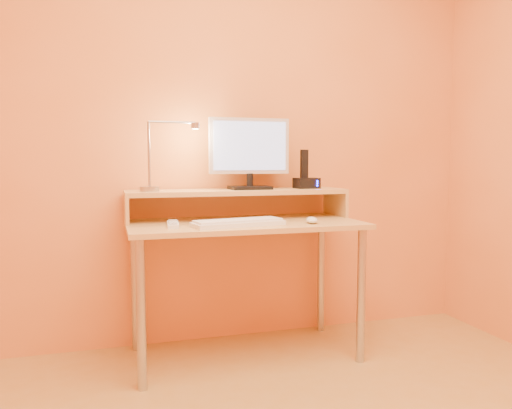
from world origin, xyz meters
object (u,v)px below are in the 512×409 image
object	(u,v)px
monitor_panel	(249,146)
lamp_base	(150,189)
remote_control	(173,224)
keyboard	(238,224)
mouse	(312,220)
phone_dock	(306,183)

from	to	relation	value
monitor_panel	lamp_base	bearing A→B (deg)	-174.68
lamp_base	remote_control	size ratio (longest dim) A/B	0.50
keyboard	mouse	xyz separation A→B (m)	(0.38, -0.02, 0.01)
lamp_base	keyboard	bearing A→B (deg)	-34.17
lamp_base	keyboard	distance (m)	0.51
phone_dock	keyboard	bearing A→B (deg)	-153.20
mouse	lamp_base	bearing A→B (deg)	169.27
phone_dock	keyboard	xyz separation A→B (m)	(-0.48, -0.30, -0.18)
phone_dock	mouse	bearing A→B (deg)	-112.78
lamp_base	mouse	world-z (taller)	lamp_base
lamp_base	monitor_panel	bearing A→B (deg)	4.20
lamp_base	mouse	size ratio (longest dim) A/B	1.00
monitor_panel	remote_control	distance (m)	0.64
monitor_panel	phone_dock	world-z (taller)	monitor_panel
monitor_panel	keyboard	distance (m)	0.52
remote_control	mouse	bearing A→B (deg)	-1.94
phone_dock	remote_control	bearing A→B (deg)	-169.41
mouse	remote_control	size ratio (longest dim) A/B	0.50
monitor_panel	mouse	distance (m)	0.56
monitor_panel	remote_control	xyz separation A→B (m)	(-0.45, -0.23, -0.39)
lamp_base	phone_dock	size ratio (longest dim) A/B	0.77
lamp_base	phone_dock	bearing A→B (deg)	1.95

